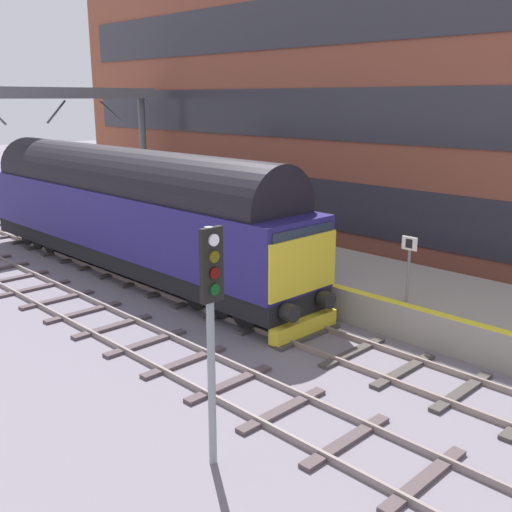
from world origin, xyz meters
name	(u,v)px	position (x,y,z in m)	size (l,w,h in m)	color
ground_plane	(190,295)	(0.00, 0.00, 0.00)	(140.00, 140.00, 0.00)	slate
track_main	(190,293)	(0.00, 0.00, 0.06)	(2.50, 60.00, 0.15)	gray
track_adjacent_west	(98,319)	(-3.45, 0.00, 0.06)	(2.50, 60.00, 0.15)	slate
station_platform	(265,261)	(3.60, 0.00, 0.50)	(4.00, 44.00, 1.01)	gray
station_building	(316,33)	(10.59, 3.69, 9.26)	(5.46, 31.08, 18.52)	brown
diesel_locomotive	(127,208)	(0.00, 3.58, 2.48)	(2.74, 17.57, 4.68)	black
signal_post_near	(211,315)	(-5.68, -7.88, 2.85)	(0.44, 0.22, 4.36)	gray
platform_number_sign	(409,259)	(1.96, -7.01, 2.22)	(0.10, 0.44, 1.82)	slate
overhead_footbridge	(25,102)	(0.33, 11.98, 6.21)	(12.75, 2.00, 6.85)	slate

